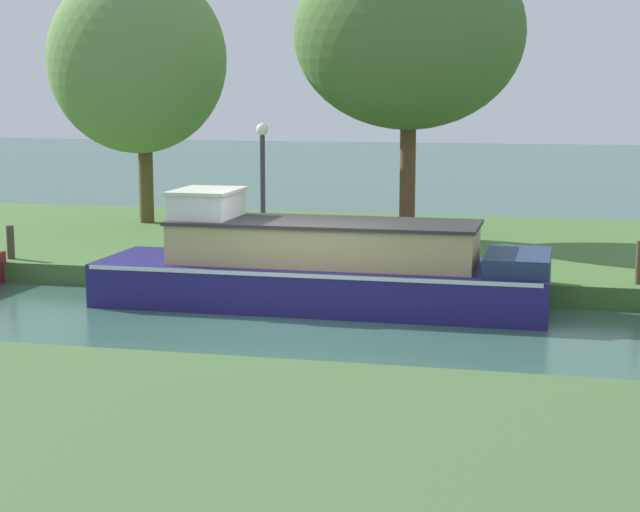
# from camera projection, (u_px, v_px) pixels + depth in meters

# --- Properties ---
(ground_plane) EXTENTS (120.00, 120.00, 0.00)m
(ground_plane) POSITION_uv_depth(u_px,v_px,m) (302.00, 320.00, 17.44)
(ground_plane) COLOR #345A4B
(riverbank_far) EXTENTS (72.00, 10.00, 0.40)m
(riverbank_far) POSITION_uv_depth(u_px,v_px,m) (376.00, 247.00, 24.14)
(riverbank_far) COLOR #466E33
(riverbank_far) RESTS_ON ground_plane
(navy_barge) EXTENTS (7.97, 2.25, 2.04)m
(navy_barge) POSITION_uv_depth(u_px,v_px,m) (322.00, 267.00, 18.47)
(navy_barge) COLOR navy
(navy_barge) RESTS_ON ground_plane
(willow_tree_left) EXTENTS (4.65, 3.35, 6.48)m
(willow_tree_left) POSITION_uv_depth(u_px,v_px,m) (136.00, 60.00, 26.09)
(willow_tree_left) COLOR brown
(willow_tree_left) RESTS_ON riverbank_far
(willow_tree_centre) EXTENTS (5.33, 3.71, 6.91)m
(willow_tree_centre) POSITION_uv_depth(u_px,v_px,m) (408.00, 33.00, 23.78)
(willow_tree_centre) COLOR brown
(willow_tree_centre) RESTS_ON riverbank_far
(lamp_post) EXTENTS (0.24, 0.24, 2.77)m
(lamp_post) POSITION_uv_depth(u_px,v_px,m) (263.00, 175.00, 20.42)
(lamp_post) COLOR #333338
(lamp_post) RESTS_ON riverbank_far
(mooring_post_near) EXTENTS (0.12, 0.12, 0.78)m
(mooring_post_near) POSITION_uv_depth(u_px,v_px,m) (639.00, 263.00, 18.43)
(mooring_post_near) COLOR #4D3C29
(mooring_post_near) RESTS_ON riverbank_far
(mooring_post_far) EXTENTS (0.15, 0.15, 0.68)m
(mooring_post_far) POSITION_uv_depth(u_px,v_px,m) (10.00, 242.00, 21.23)
(mooring_post_far) COLOR #443E30
(mooring_post_far) RESTS_ON riverbank_far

